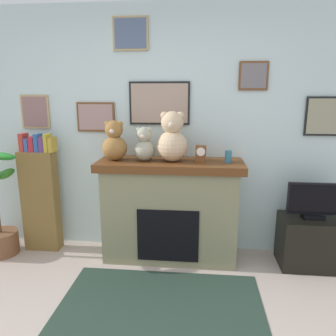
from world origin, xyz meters
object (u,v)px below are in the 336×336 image
tv_stand (310,242)px  teddy_bear_tan (114,143)px  teddy_bear_cream (172,139)px  teddy_bear_grey (144,146)px  television (314,202)px  mantel_clock (201,154)px  fireplace (170,209)px  candle_jar (228,156)px  bookshelf (40,196)px

tv_stand → teddy_bear_tan: (-1.98, 0.03, 0.97)m
teddy_bear_cream → teddy_bear_grey: bearing=180.0°
tv_stand → television: size_ratio=1.14×
mantel_clock → teddy_bear_tan: (-0.87, 0.00, 0.10)m
teddy_bear_tan → teddy_bear_cream: 0.58m
teddy_bear_grey → tv_stand: bearing=-1.2°
fireplace → tv_stand: (1.42, -0.05, -0.27)m
television → candle_jar: size_ratio=4.35×
bookshelf → teddy_bear_tan: bearing=-4.3°
bookshelf → candle_jar: (2.00, -0.06, 0.49)m
tv_stand → teddy_bear_tan: bearing=179.0°
bookshelf → mantel_clock: (1.73, -0.07, 0.51)m
bookshelf → television: bearing=-2.0°
candle_jar → teddy_bear_tan: teddy_bear_tan is taller
fireplace → television: 1.43m
television → candle_jar: (-0.84, 0.04, 0.43)m
fireplace → television: size_ratio=2.82×
candle_jar → mantel_clock: 0.27m
television → teddy_bear_cream: teddy_bear_cream is taller
fireplace → candle_jar: bearing=-1.8°
bookshelf → mantel_clock: bearing=-2.2°
television → teddy_bear_cream: size_ratio=1.05×
teddy_bear_grey → teddy_bear_cream: (0.28, -0.00, 0.07)m
tv_stand → teddy_bear_grey: (-1.68, 0.04, 0.95)m
fireplace → bookshelf: (-1.43, 0.05, 0.09)m
candle_jar → teddy_bear_tan: 1.14m
teddy_bear_cream → fireplace: bearing=139.4°
teddy_bear_tan → teddy_bear_grey: (0.30, 0.00, -0.03)m
tv_stand → mantel_clock: mantel_clock is taller
television → mantel_clock: mantel_clock is taller
teddy_bear_cream → television: bearing=-1.5°
fireplace → teddy_bear_tan: bearing=-178.1°
bookshelf → tv_stand: bookshelf is taller
fireplace → television: fireplace is taller
tv_stand → candle_jar: bearing=177.6°
teddy_bear_tan → teddy_bear_cream: teddy_bear_cream is taller
teddy_bear_grey → mantel_clock: bearing=-0.1°
fireplace → tv_stand: fireplace is taller
fireplace → mantel_clock: bearing=-3.6°
mantel_clock → teddy_bear_cream: (-0.28, 0.00, 0.14)m
candle_jar → television: bearing=-2.5°
candle_jar → bookshelf: bearing=178.2°
tv_stand → teddy_bear_tan: teddy_bear_tan is taller
bookshelf → teddy_bear_cream: (1.45, -0.07, 0.65)m
tv_stand → mantel_clock: bearing=178.2°
candle_jar → teddy_bear_cream: size_ratio=0.24×
fireplace → teddy_bear_cream: 0.74m
tv_stand → fireplace: bearing=177.9°
fireplace → teddy_bear_cream: teddy_bear_cream is taller
tv_stand → teddy_bear_grey: bearing=178.8°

